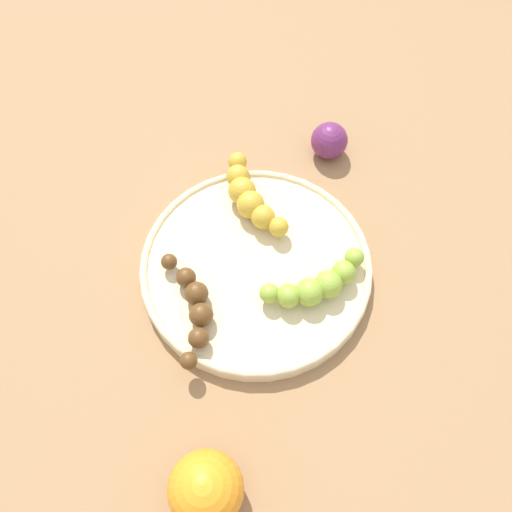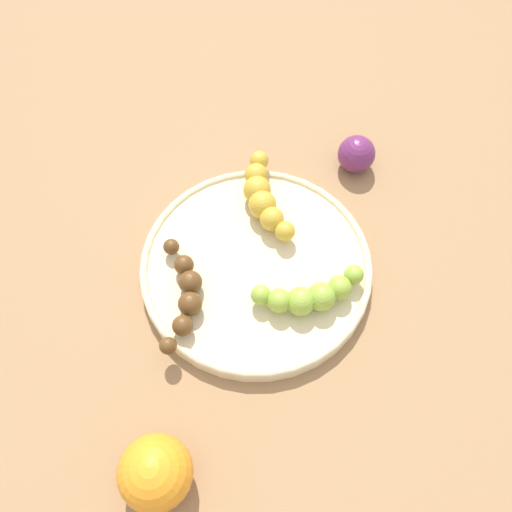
{
  "view_description": "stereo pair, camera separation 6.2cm",
  "coord_description": "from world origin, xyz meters",
  "px_view_note": "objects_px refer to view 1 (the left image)",
  "views": [
    {
      "loc": [
        -0.1,
        -0.3,
        0.6
      ],
      "look_at": [
        0.0,
        0.0,
        0.04
      ],
      "focal_mm": 37.41,
      "sensor_mm": 36.0,
      "label": 1
    },
    {
      "loc": [
        -0.03,
        -0.31,
        0.6
      ],
      "look_at": [
        0.0,
        0.0,
        0.04
      ],
      "focal_mm": 37.41,
      "sensor_mm": 36.0,
      "label": 2
    }
  ],
  "objects_px": {
    "banana_overripe": "(193,305)",
    "banana_spotted": "(249,196)",
    "fruit_bowl": "(256,266)",
    "orange_fruit": "(206,489)",
    "banana_green": "(317,285)",
    "plum_purple": "(329,141)"
  },
  "relations": [
    {
      "from": "banana_overripe",
      "to": "plum_purple",
      "type": "xyz_separation_m",
      "value": [
        0.25,
        0.19,
        -0.01
      ]
    },
    {
      "from": "banana_green",
      "to": "banana_spotted",
      "type": "distance_m",
      "value": 0.15
    },
    {
      "from": "banana_overripe",
      "to": "plum_purple",
      "type": "relative_size",
      "value": 2.84
    },
    {
      "from": "banana_spotted",
      "to": "banana_overripe",
      "type": "distance_m",
      "value": 0.16
    },
    {
      "from": "banana_spotted",
      "to": "orange_fruit",
      "type": "distance_m",
      "value": 0.35
    },
    {
      "from": "banana_overripe",
      "to": "fruit_bowl",
      "type": "bearing_deg",
      "value": 26.59
    },
    {
      "from": "plum_purple",
      "to": "banana_green",
      "type": "bearing_deg",
      "value": -115.51
    },
    {
      "from": "plum_purple",
      "to": "orange_fruit",
      "type": "height_order",
      "value": "orange_fruit"
    },
    {
      "from": "fruit_bowl",
      "to": "plum_purple",
      "type": "bearing_deg",
      "value": 44.04
    },
    {
      "from": "fruit_bowl",
      "to": "banana_overripe",
      "type": "relative_size",
      "value": 1.96
    },
    {
      "from": "banana_green",
      "to": "plum_purple",
      "type": "xyz_separation_m",
      "value": [
        0.1,
        0.21,
        -0.01
      ]
    },
    {
      "from": "banana_green",
      "to": "orange_fruit",
      "type": "xyz_separation_m",
      "value": [
        -0.18,
        -0.17,
        0.0
      ]
    },
    {
      "from": "fruit_bowl",
      "to": "orange_fruit",
      "type": "relative_size",
      "value": 3.81
    },
    {
      "from": "fruit_bowl",
      "to": "orange_fruit",
      "type": "height_order",
      "value": "orange_fruit"
    },
    {
      "from": "banana_overripe",
      "to": "banana_spotted",
      "type": "bearing_deg",
      "value": 52.68
    },
    {
      "from": "banana_spotted",
      "to": "orange_fruit",
      "type": "bearing_deg",
      "value": 56.09
    },
    {
      "from": "plum_purple",
      "to": "fruit_bowl",
      "type": "bearing_deg",
      "value": -135.96
    },
    {
      "from": "fruit_bowl",
      "to": "plum_purple",
      "type": "xyz_separation_m",
      "value": [
        0.16,
        0.15,
        0.01
      ]
    },
    {
      "from": "fruit_bowl",
      "to": "plum_purple",
      "type": "relative_size",
      "value": 5.57
    },
    {
      "from": "banana_green",
      "to": "orange_fruit",
      "type": "height_order",
      "value": "orange_fruit"
    },
    {
      "from": "plum_purple",
      "to": "banana_overripe",
      "type": "bearing_deg",
      "value": -142.38
    },
    {
      "from": "banana_spotted",
      "to": "orange_fruit",
      "type": "height_order",
      "value": "orange_fruit"
    }
  ]
}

